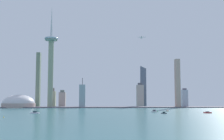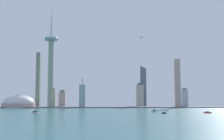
# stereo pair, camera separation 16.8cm
# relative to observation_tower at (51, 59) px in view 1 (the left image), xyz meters

# --- Properties ---
(ground_plane) EXTENTS (6000.00, 6000.00, 0.00)m
(ground_plane) POSITION_rel_observation_tower_xyz_m (206.34, -513.27, -146.28)
(ground_plane) COLOR #32676B
(waterfront_pier) EXTENTS (685.28, 72.91, 2.69)m
(waterfront_pier) POSITION_rel_observation_tower_xyz_m (206.34, 3.35, -144.94)
(waterfront_pier) COLOR slate
(waterfront_pier) RESTS_ON ground
(observation_tower) EXTENTS (40.99, 40.99, 307.59)m
(observation_tower) POSITION_rel_observation_tower_xyz_m (0.00, 0.00, 0.00)
(observation_tower) COLOR #919F82
(observation_tower) RESTS_ON ground
(stadium_dome) EXTENTS (98.61, 98.61, 51.27)m
(stadium_dome) POSITION_rel_observation_tower_xyz_m (-94.48, 9.79, -134.63)
(stadium_dome) COLOR #BFA39B
(stadium_dome) RESTS_ON ground
(skyscraper_0) EXTENTS (12.80, 20.85, 144.34)m
(skyscraper_0) POSITION_rel_observation_tower_xyz_m (378.25, -17.22, -74.11)
(skyscraper_0) COLOR #C4A08E
(skyscraper_0) RESTS_ON ground
(skyscraper_1) EXTENTS (21.66, 23.00, 77.33)m
(skyscraper_1) POSITION_rel_observation_tower_xyz_m (277.44, 67.08, -109.62)
(skyscraper_1) COLOR #B6ABA1
(skyscraper_1) RESTS_ON ground
(skyscraper_2) EXTENTS (12.46, 20.74, 175.98)m
(skyscraper_2) POSITION_rel_observation_tower_xyz_m (-52.16, 79.22, -58.29)
(skyscraper_2) COLOR gray
(skyscraper_2) RESTS_ON ground
(skyscraper_3) EXTENTS (17.91, 18.65, 88.06)m
(skyscraper_3) POSITION_rel_observation_tower_xyz_m (95.41, -6.51, -112.20)
(skyscraper_3) COLOR #8FA5B0
(skyscraper_3) RESTS_ON ground
(skyscraper_4) EXTENTS (17.41, 18.29, 58.70)m
(skyscraper_4) POSITION_rel_observation_tower_xyz_m (411.87, 28.27, -118.43)
(skyscraper_4) COLOR #9EAFC4
(skyscraper_4) RESTS_ON ground
(skyscraper_5) EXTENTS (20.38, 24.35, 53.39)m
(skyscraper_5) POSITION_rel_observation_tower_xyz_m (29.55, 53.99, -121.72)
(skyscraper_5) COLOR #B69E96
(skyscraper_5) RESTS_ON ground
(skyscraper_6) EXTENTS (22.41, 20.92, 61.92)m
(skyscraper_6) POSITION_rel_observation_tower_xyz_m (-10.13, 105.81, -118.61)
(skyscraper_6) COLOR tan
(skyscraper_6) RESTS_ON ground
(skyscraper_7) EXTENTS (19.78, 12.87, 139.85)m
(skyscraper_7) POSITION_rel_observation_tower_xyz_m (292.12, 98.03, -76.36)
(skyscraper_7) COLOR slate
(skyscraper_7) RESTS_ON ground
(boat_0) EXTENTS (12.91, 8.32, 4.87)m
(boat_0) POSITION_rel_observation_tower_xyz_m (254.47, -302.24, -144.52)
(boat_0) COLOR white
(boat_0) RESTS_ON ground
(boat_1) EXTENTS (17.49, 9.74, 7.76)m
(boat_1) POSITION_rel_observation_tower_xyz_m (27.59, -339.53, -144.69)
(boat_1) COLOR white
(boat_1) RESTS_ON ground
(boat_2) EXTENTS (9.70, 9.07, 3.48)m
(boat_2) POSITION_rel_observation_tower_xyz_m (262.23, -356.40, -145.04)
(boat_2) COLOR #221E33
(boat_2) RESTS_ON ground
(boat_3) EXTENTS (4.27, 10.98, 9.05)m
(boat_3) POSITION_rel_observation_tower_xyz_m (290.40, -259.76, -145.05)
(boat_3) COLOR beige
(boat_3) RESTS_ON ground
(boat_4) EXTENTS (14.27, 12.15, 3.59)m
(boat_4) POSITION_rel_observation_tower_xyz_m (345.17, -348.46, -144.91)
(boat_4) COLOR red
(boat_4) RESTS_ON ground
(channel_buoy_0) EXTENTS (1.61, 1.61, 1.91)m
(channel_buoy_0) POSITION_rel_observation_tower_xyz_m (8.67, -459.86, -145.33)
(channel_buoy_0) COLOR yellow
(channel_buoy_0) RESTS_ON ground
(channel_buoy_1) EXTENTS (1.40, 1.40, 2.82)m
(channel_buoy_1) POSITION_rel_observation_tower_xyz_m (267.22, -273.94, -144.87)
(channel_buoy_1) COLOR green
(channel_buoy_1) RESTS_ON ground
(airplane) EXTENTS (23.20, 25.46, 7.58)m
(airplane) POSITION_rel_observation_tower_xyz_m (266.36, -57.81, 55.13)
(airplane) COLOR silver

